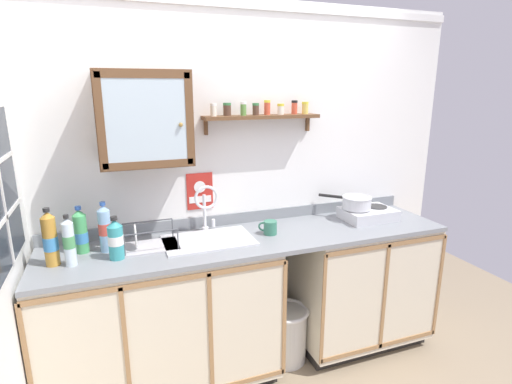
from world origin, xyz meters
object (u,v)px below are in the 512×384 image
Objects in this scene: bottle_water_clear_2 at (69,242)px; dish_rack at (148,244)px; saucepan at (356,202)px; bottle_juice_amber_3 at (50,240)px; bottle_water_blue_0 at (105,228)px; sink at (209,243)px; trash_bin at (286,333)px; mug at (270,227)px; wall_cabinet at (144,119)px; warning_sign at (200,191)px; bottle_detergent_teal_4 at (116,239)px; bottle_soda_green_1 at (81,232)px; hot_plate_stove at (368,214)px.

bottle_water_clear_2 is 0.88× the size of dish_rack.
saucepan is 0.97× the size of bottle_juice_amber_3.
bottle_water_blue_0 is 0.30m from bottle_juice_amber_3.
sink is 1.12m from saucepan.
bottle_juice_amber_3 is at bearing -175.77° from sink.
mug is at bearing 163.17° from trash_bin.
wall_cabinet reaches higher than mug.
warning_sign is (0.35, 0.14, -0.51)m from wall_cabinet.
bottle_detergent_teal_4 is at bearing -5.59° from bottle_juice_amber_3.
bottle_juice_amber_3 reaches higher than trash_bin.
sink reaches higher than bottle_soda_green_1.
saucepan is at bearing 0.96° from dish_rack.
bottle_soda_green_1 is 0.25m from bottle_detergent_teal_4.
bottle_soda_green_1 is at bearing -174.86° from wall_cabinet.
bottle_detergent_teal_4 is at bearing -68.45° from bottle_water_blue_0.
wall_cabinet is at bearing 5.14° from bottle_soda_green_1.
bottle_soda_green_1 is 0.20m from bottle_juice_amber_3.
bottle_juice_amber_3 is at bearing 157.48° from bottle_water_clear_2.
bottle_soda_green_1 is 1.55m from trash_bin.
trash_bin is at bearing -0.23° from bottle_juice_amber_3.
saucepan is 2.69× the size of mug.
dish_rack is 2.79× the size of mug.
trash_bin is at bearing -6.31° from bottle_soda_green_1.
bottle_water_clear_2 reaches higher than mug.
bottle_detergent_teal_4 reaches higher than hot_plate_stove.
bottle_detergent_teal_4 is 1.39m from trash_bin.
dish_rack reaches higher than mug.
dish_rack is at bearing 177.51° from mug.
bottle_water_clear_2 is (-0.79, -0.10, 0.15)m from sink.
wall_cabinet is at bearing 71.79° from dish_rack.
bottle_detergent_teal_4 is at bearing 1.58° from bottle_water_clear_2.
bottle_detergent_teal_4 is (-0.55, -0.10, 0.13)m from sink.
trash_bin is (1.27, -0.14, -0.88)m from bottle_soda_green_1.
warning_sign is at bearing 19.42° from bottle_juice_amber_3.
wall_cabinet is at bearing 162.50° from sink.
dish_rack is 0.60× the size of wall_cabinet.
saucepan is 1.67m from bottle_detergent_teal_4.
bottle_juice_amber_3 reaches higher than saucepan.
warning_sign reaches higher than sink.
bottle_juice_amber_3 is 0.96m from warning_sign.
mug is (0.78, -0.03, 0.02)m from dish_rack.
bottle_water_blue_0 reaches higher than hot_plate_stove.
bottle_water_blue_0 reaches higher than bottle_water_clear_2.
saucepan is at bearing -11.59° from warning_sign.
trash_bin is (-0.58, -0.10, -0.89)m from saucepan.
wall_cabinet is (0.22, 0.20, 0.65)m from bottle_detergent_teal_4.
bottle_juice_amber_3 is at bearing -178.19° from hot_plate_stove.
mug is (1.20, 0.07, -0.09)m from bottle_water_clear_2.
bottle_soda_green_1 is at bearing 169.26° from dish_rack.
sink reaches higher than hot_plate_stove.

